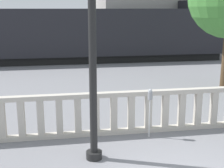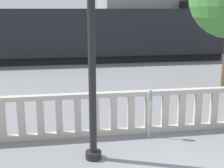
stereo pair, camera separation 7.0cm
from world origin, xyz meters
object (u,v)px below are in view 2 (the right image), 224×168
object	(u,v)px
train_near	(38,35)
parking_meter	(150,100)
lamppost	(92,64)
train_far	(130,31)

from	to	relation	value
train_near	parking_meter	bearing A→B (deg)	-73.88
lamppost	parking_meter	distance (m)	2.54
lamppost	train_far	world-z (taller)	lamppost
parking_meter	train_near	bearing A→B (deg)	106.12
lamppost	train_far	bearing A→B (deg)	75.07
lamppost	parking_meter	world-z (taller)	lamppost
lamppost	train_near	xyz separation A→B (m)	(-2.31, 15.43, -0.55)
lamppost	train_near	bearing A→B (deg)	98.50
parking_meter	lamppost	bearing A→B (deg)	-148.47
lamppost	parking_meter	xyz separation A→B (m)	(1.83, 1.12, -1.35)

